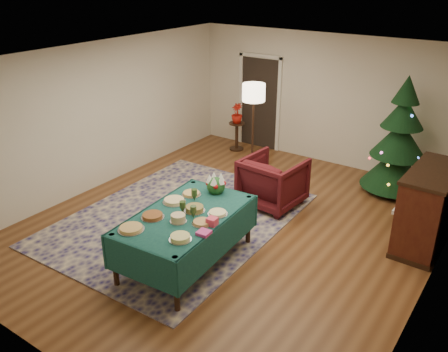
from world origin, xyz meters
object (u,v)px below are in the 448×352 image
Objects in this scene: buffet_table at (186,224)px; floor_lamp at (254,98)px; armchair at (273,179)px; side_table at (237,137)px; potted_plant at (237,117)px; christmas_tree at (399,141)px; piano at (427,209)px; gift_box at (212,221)px.

buffet_table is 3.56m from floor_lamp.
armchair is 1.53× the size of side_table.
potted_plant is 0.20× the size of christmas_tree.
side_table is at bearing 158.69° from piano.
potted_plant is at bearing -39.04° from armchair.
piano is (0.95, -1.63, -0.39)m from christmas_tree.
floor_lamp is at bearing 113.26° from gift_box.
potted_plant is (-0.98, 0.92, -0.79)m from floor_lamp.
buffet_table is at bearing -65.35° from potted_plant.
side_table is at bearing 180.00° from potted_plant.
armchair is 2.22× the size of potted_plant.
gift_box reaches higher than potted_plant.
gift_box is 0.13× the size of armchair.
buffet_table is 4.43m from christmas_tree.
side_table is 3.69m from christmas_tree.
armchair is at bearing -131.24° from christmas_tree.
christmas_tree is 1.93m from piano.
piano is (2.63, 2.44, -0.03)m from buffet_table.
armchair reaches higher than potted_plant.
potted_plant is at bearing 158.69° from piano.
side_table is (-1.94, 4.23, -0.32)m from buffet_table.
gift_box is at bearing -106.35° from christmas_tree.
piano reaches higher than gift_box.
side_table is (-2.42, 4.26, -0.53)m from gift_box.
buffet_table is at bearing -137.09° from piano.
piano is at bearing 49.02° from gift_box.
potted_plant reaches higher than buffet_table.
gift_box is at bearing -60.41° from side_table.
floor_lamp is 1.56m from potted_plant.
christmas_tree reaches higher than potted_plant.
potted_plant is at bearing 0.00° from side_table.
floor_lamp reaches higher than piano.
piano reaches higher than side_table.
gift_box is 3.70m from floor_lamp.
potted_plant is (-1.94, 4.23, 0.13)m from buffet_table.
piano is (4.57, -1.78, -0.17)m from potted_plant.
piano is at bearing -21.31° from side_table.
armchair is at bearing -43.67° from side_table.
potted_plant is at bearing 119.59° from gift_box.
armchair is 1.82m from floor_lamp.
gift_box is at bearing -3.77° from buffet_table.
gift_box is at bearing -60.41° from potted_plant.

